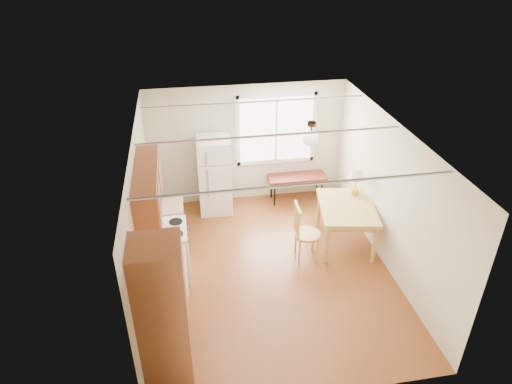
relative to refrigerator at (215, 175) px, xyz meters
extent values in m
cube|color=#5B2B12|center=(0.72, -2.12, -0.79)|extent=(4.60, 5.60, 0.12)
cube|color=white|center=(0.72, -2.12, 1.71)|extent=(4.60, 5.60, 0.12)
cube|color=beige|center=(0.72, 0.38, 0.46)|extent=(4.60, 0.10, 2.50)
cube|color=beige|center=(0.72, -4.62, 0.46)|extent=(4.60, 0.10, 2.50)
cube|color=beige|center=(-1.28, -2.12, 0.46)|extent=(0.10, 5.60, 2.50)
cube|color=beige|center=(2.72, -2.12, 0.46)|extent=(0.10, 5.60, 2.50)
cube|color=brown|center=(-0.98, -3.97, 0.26)|extent=(0.60, 0.60, 2.10)
cube|color=brown|center=(-0.98, -2.97, -0.36)|extent=(0.60, 1.10, 0.86)
cube|color=tan|center=(-0.97, -2.97, 0.09)|extent=(0.62, 1.14, 0.04)
cube|color=white|center=(-0.96, -1.92, -0.34)|extent=(0.65, 0.76, 0.90)
cube|color=brown|center=(-0.98, -1.17, -0.36)|extent=(0.60, 0.60, 0.86)
cube|color=brown|center=(-1.12, -2.27, 1.06)|extent=(0.33, 1.60, 0.70)
cube|color=white|center=(1.32, 0.37, 0.76)|extent=(1.50, 0.02, 1.35)
cylinder|color=#301F15|center=(1.42, -1.72, 1.67)|extent=(0.14, 0.14, 0.06)
cylinder|color=#301F15|center=(1.42, -1.72, 1.57)|extent=(0.03, 0.03, 0.16)
sphere|color=white|center=(1.42, -1.72, 1.43)|extent=(0.26, 0.26, 0.26)
cube|color=white|center=(0.00, 0.00, 0.00)|extent=(0.68, 0.68, 1.58)
cube|color=gray|center=(0.00, -0.33, 0.37)|extent=(0.65, 0.02, 0.02)
cube|color=gray|center=(-0.16, -0.34, 0.16)|extent=(0.03, 0.03, 0.95)
cube|color=#5B1E15|center=(1.73, 0.10, -0.28)|extent=(1.22, 0.47, 0.09)
cylinder|color=black|center=(1.22, -0.07, -0.56)|extent=(0.04, 0.04, 0.47)
cylinder|color=black|center=(2.24, -0.07, -0.56)|extent=(0.04, 0.04, 0.47)
cylinder|color=black|center=(1.22, 0.27, -0.56)|extent=(0.04, 0.04, 0.47)
cylinder|color=black|center=(2.24, 0.27, -0.56)|extent=(0.04, 0.04, 0.47)
cube|color=#B69146|center=(2.22, -1.59, -0.02)|extent=(1.17, 1.43, 0.06)
cube|color=#B69146|center=(2.22, -1.59, -0.10)|extent=(1.06, 1.32, 0.10)
cylinder|color=#B69146|center=(1.71, -2.08, -0.42)|extent=(0.07, 0.07, 0.74)
cylinder|color=#B69146|center=(2.52, -2.22, -0.42)|extent=(0.07, 0.07, 0.74)
cylinder|color=#B69146|center=(1.91, -0.95, -0.42)|extent=(0.07, 0.07, 0.74)
cylinder|color=#B69146|center=(2.72, -1.09, -0.42)|extent=(0.07, 0.07, 0.74)
cylinder|color=#B69146|center=(1.42, -1.86, -0.32)|extent=(0.46, 0.46, 0.05)
cylinder|color=#B69146|center=(1.26, -2.02, -0.55)|extent=(0.04, 0.04, 0.47)
cylinder|color=#B69146|center=(1.57, -2.03, -0.55)|extent=(0.04, 0.04, 0.47)
cylinder|color=#B69146|center=(1.27, -1.70, -0.55)|extent=(0.04, 0.04, 0.47)
cylinder|color=#B69146|center=(1.58, -1.71, -0.55)|extent=(0.04, 0.04, 0.47)
cylinder|color=gold|center=(2.49, -1.22, 0.07)|extent=(0.14, 0.14, 0.12)
cylinder|color=gold|center=(2.49, -1.22, 0.24)|extent=(0.02, 0.02, 0.20)
cone|color=white|center=(2.49, -1.22, 0.44)|extent=(0.31, 0.31, 0.20)
cube|color=black|center=(-1.00, -3.01, 0.15)|extent=(0.22, 0.26, 0.09)
cube|color=black|center=(-1.00, -3.11, 0.35)|extent=(0.20, 0.09, 0.30)
cylinder|color=black|center=(-1.00, -2.96, 0.26)|extent=(0.15, 0.15, 0.13)
cylinder|color=red|center=(-1.02, -3.02, 0.18)|extent=(0.11, 0.11, 0.15)
sphere|color=red|center=(-1.02, -3.02, 0.29)|extent=(0.05, 0.05, 0.05)
camera|label=1|loc=(-0.56, -8.11, 4.27)|focal=32.00mm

